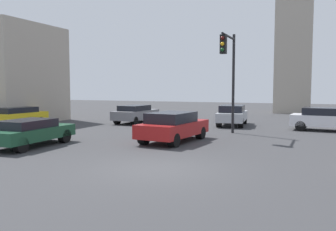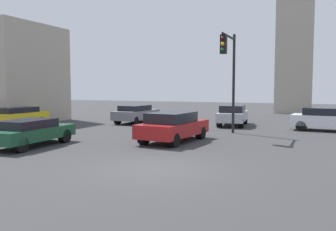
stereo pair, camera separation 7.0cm
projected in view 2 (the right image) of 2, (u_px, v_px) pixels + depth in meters
The scene contains 8 objects.
ground_plane at pixel (157, 169), 11.78m from camera, with size 106.09×106.09×0.00m, color #38383A.
traffic_light_2 at pixel (229, 63), 19.82m from camera, with size 0.32×2.78×5.85m.
car_0 at pixel (233, 115), 25.25m from camera, with size 2.21×4.43×1.47m.
car_1 at pixel (173, 126), 17.70m from camera, with size 2.44×4.64×1.49m.
car_4 at pixel (326, 119), 22.17m from camera, with size 4.30×2.23×1.45m.
car_5 at pixel (30, 132), 16.27m from camera, with size 2.02×4.39×1.26m.
car_7 at pixel (136, 113), 27.18m from camera, with size 2.07×4.43×1.37m.
car_8 at pixel (13, 116), 24.17m from camera, with size 2.20×4.82×1.37m.
Camera 2 is at (4.89, -10.52, 2.73)m, focal length 37.69 mm.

